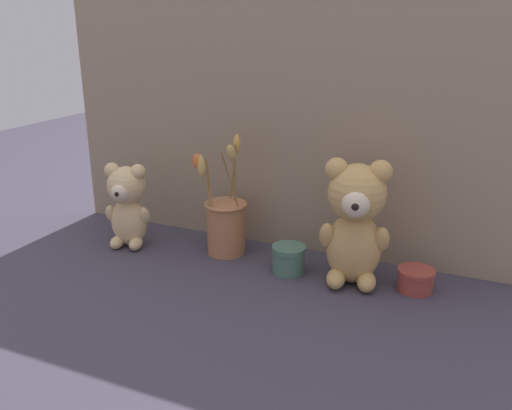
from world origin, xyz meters
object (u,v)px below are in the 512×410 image
Objects in this scene: teddy_bear_large at (355,220)px; decorative_tin_short at (416,280)px; flower_vase at (226,221)px; teddy_bear_medium at (127,204)px; decorative_tin_tall at (289,259)px.

decorative_tin_short is at bearing 7.93° from teddy_bear_large.
flower_vase reaches higher than decorative_tin_short.
teddy_bear_large is 0.62m from teddy_bear_medium.
flower_vase reaches higher than teddy_bear_large.
flower_vase reaches higher than teddy_bear_medium.
teddy_bear_large is 0.36m from flower_vase.
teddy_bear_large is at bearing 2.72° from teddy_bear_medium.
flower_vase is 3.74× the size of decorative_tin_short.
flower_vase is (-0.35, 0.03, -0.07)m from teddy_bear_large.
decorative_tin_tall reaches higher than decorative_tin_short.
teddy_bear_large reaches higher than decorative_tin_tall.
teddy_bear_medium is 2.73× the size of decorative_tin_short.
teddy_bear_large is at bearing -5.56° from flower_vase.
teddy_bear_medium is (-0.62, -0.03, -0.04)m from teddy_bear_large.
decorative_tin_short is at bearing -1.64° from flower_vase.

